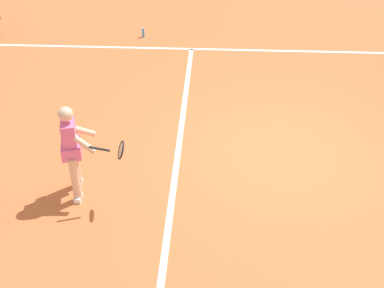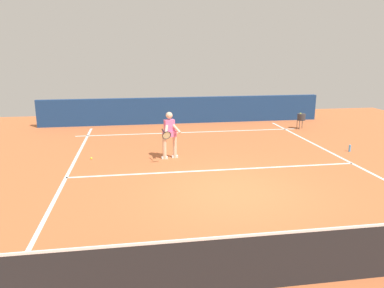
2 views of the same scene
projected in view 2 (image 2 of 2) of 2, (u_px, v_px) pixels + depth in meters
ground_plane at (233, 191)px, 9.33m from camera, size 24.87×24.87×0.00m
court_back_wall at (183, 110)px, 18.04m from camera, size 13.72×0.24×1.27m
baseline_marking at (190, 132)px, 16.09m from camera, size 9.72×0.10×0.01m
service_line_marking at (217, 170)px, 11.00m from camera, size 8.72×0.10×0.01m
sideline_right_marking at (53, 202)px, 8.66m from camera, size 0.10×17.13×0.01m
court_net at (303, 258)px, 5.48m from camera, size 9.40×0.08×1.00m
tennis_player at (169, 133)px, 11.99m from camera, size 0.68×1.05×1.55m
tennis_ball_near at (91, 158)px, 12.09m from camera, size 0.07×0.07×0.07m
ball_hopper at (301, 117)px, 16.69m from camera, size 0.36×0.36×0.74m
water_bottle at (350, 148)px, 13.00m from camera, size 0.07×0.07×0.24m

